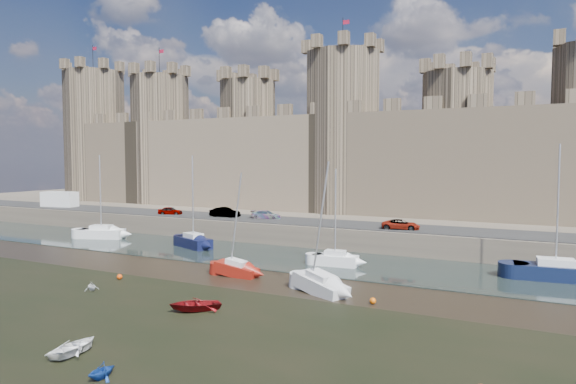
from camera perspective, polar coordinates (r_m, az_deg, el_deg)
name	(u,v)px	position (r m, az deg, el deg)	size (l,w,h in m)	color
ground	(53,315)	(38.17, -24.70, -12.30)	(160.00, 160.00, 0.00)	black
water_channel	(244,254)	(55.84, -4.90, -6.85)	(160.00, 12.00, 0.08)	black
quay	(356,211)	(88.02, 7.54, -2.15)	(160.00, 60.00, 2.50)	#4C443A
road	(286,220)	(64.07, -0.19, -3.18)	(160.00, 7.00, 0.10)	black
castle	(325,149)	(76.58, 4.17, 4.79)	(108.50, 11.00, 29.00)	#42382B
car_0	(170,211)	(72.56, -12.95, -2.05)	(1.32, 3.28, 1.12)	gray
car_1	(225,212)	(68.14, -7.03, -2.27)	(1.42, 4.07, 1.34)	gray
car_2	(266,215)	(65.97, -2.44, -2.54)	(1.56, 3.85, 1.12)	gray
car_3	(401,225)	(57.38, 12.43, -3.57)	(1.89, 4.10, 1.14)	gray
van	(60,199)	(89.40, -24.04, -0.77)	(5.63, 2.25, 2.46)	silver
sailboat_0	(101,232)	(70.04, -20.03, -4.24)	(6.10, 3.99, 10.64)	silver
sailboat_1	(193,241)	(60.06, -10.47, -5.38)	(5.64, 3.91, 10.54)	black
sailboat_2	(335,258)	(49.59, 5.26, -7.36)	(4.42, 2.03, 9.26)	white
sailboat_3	(556,271)	(49.22, 27.59, -7.75)	(6.76, 3.21, 11.45)	black
sailboat_4	(236,268)	(45.68, -5.75, -8.43)	(3.91, 1.54, 9.12)	maroon
sailboat_5	(320,284)	(39.97, 3.61, -10.14)	(5.04, 3.59, 10.14)	silver
dinghy_2	(75,347)	(30.60, -22.60, -15.66)	(2.18, 0.63, 3.06)	white
dinghy_3	(92,286)	(43.52, -20.98, -9.75)	(1.12, 0.68, 1.30)	silver
dinghy_4	(195,305)	(36.17, -10.30, -12.30)	(2.50, 0.73, 3.51)	maroon
dinghy_5	(102,371)	(26.92, -20.01, -18.15)	(1.31, 0.80, 1.52)	#153C96
buoy_1	(120,277)	(46.56, -18.21, -8.94)	(0.47, 0.47, 0.47)	#C03A08
buoy_3	(373,301)	(37.66, 9.40, -11.84)	(0.48, 0.48, 0.48)	#CF5509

